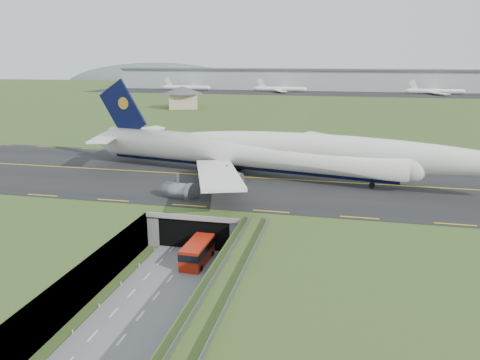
# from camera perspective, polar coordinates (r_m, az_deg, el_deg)

# --- Properties ---
(ground) EXTENTS (900.00, 900.00, 0.00)m
(ground) POSITION_cam_1_polar(r_m,az_deg,el_deg) (70.73, -7.66, -10.93)
(ground) COLOR #3A5020
(ground) RESTS_ON ground
(airfield_deck) EXTENTS (800.00, 800.00, 6.00)m
(airfield_deck) POSITION_cam_1_polar(r_m,az_deg,el_deg) (69.49, -7.74, -8.70)
(airfield_deck) COLOR gray
(airfield_deck) RESTS_ON ground
(trench_road) EXTENTS (12.00, 75.00, 0.20)m
(trench_road) POSITION_cam_1_polar(r_m,az_deg,el_deg) (64.50, -10.00, -13.63)
(trench_road) COLOR slate
(trench_road) RESTS_ON ground
(taxiway) EXTENTS (800.00, 44.00, 0.18)m
(taxiway) POSITION_cam_1_polar(r_m,az_deg,el_deg) (98.43, -1.22, 0.42)
(taxiway) COLOR black
(taxiway) RESTS_ON airfield_deck
(tunnel_portal) EXTENTS (17.00, 22.30, 6.00)m
(tunnel_portal) POSITION_cam_1_polar(r_m,az_deg,el_deg) (84.15, -3.84, -4.10)
(tunnel_portal) COLOR gray
(tunnel_portal) RESTS_ON ground
(guideway) EXTENTS (3.00, 53.00, 7.05)m
(guideway) POSITION_cam_1_polar(r_m,az_deg,el_deg) (49.14, -3.24, -16.15)
(guideway) COLOR #A8A8A3
(guideway) RESTS_ON ground
(jumbo_jet) EXTENTS (94.28, 59.97, 20.21)m
(jumbo_jet) POSITION_cam_1_polar(r_m,az_deg,el_deg) (96.54, 3.98, 3.36)
(jumbo_jet) COLOR white
(jumbo_jet) RESTS_ON ground
(shuttle_tram) EXTENTS (3.37, 8.32, 3.35)m
(shuttle_tram) POSITION_cam_1_polar(r_m,az_deg,el_deg) (72.02, -5.21, -8.77)
(shuttle_tram) COLOR #B31F0B
(shuttle_tram) RESTS_ON ground
(service_building) EXTENTS (25.35, 25.35, 10.69)m
(service_building) POSITION_cam_1_polar(r_m,az_deg,el_deg) (231.51, -7.01, 10.22)
(service_building) COLOR #C4AC8D
(service_building) RESTS_ON ground
(cargo_terminal) EXTENTS (320.00, 67.00, 15.60)m
(cargo_terminal) POSITION_cam_1_polar(r_m,az_deg,el_deg) (360.10, 9.09, 12.02)
(cargo_terminal) COLOR #B2B2B2
(cargo_terminal) RESTS_ON ground
(distant_hills) EXTENTS (700.00, 91.00, 60.00)m
(distant_hills) POSITION_cam_1_polar(r_m,az_deg,el_deg) (492.56, 17.64, 10.14)
(distant_hills) COLOR slate
(distant_hills) RESTS_ON ground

